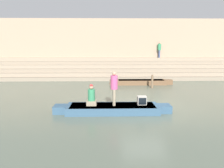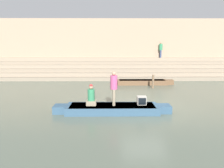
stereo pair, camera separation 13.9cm
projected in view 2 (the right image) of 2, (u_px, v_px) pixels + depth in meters
The scene contains 10 objects.
ground_plane at pixel (145, 108), 12.18m from camera, with size 120.00×120.00×0.00m, color #566051.
ghat_steps at pixel (128, 70), 23.61m from camera, with size 36.00×4.09×2.04m.
back_wall at pixel (126, 48), 25.23m from camera, with size 34.20×1.28×6.36m.
rowboat_main at pixel (112, 108), 11.34m from camera, with size 6.06×1.48×0.39m.
person_standing at pixel (114, 86), 11.14m from camera, with size 0.36×0.36×1.76m.
person_rowing at pixel (91, 97), 11.23m from camera, with size 0.51×0.40×1.10m.
tv_set at pixel (142, 100), 11.40m from camera, with size 0.47×0.41×0.44m.
moored_boat_shore at pixel (142, 82), 19.36m from camera, with size 5.55×1.05×0.40m.
mooring_post at pixel (153, 82), 17.63m from camera, with size 0.16×0.16×1.08m, color brown.
person_on_steps at pixel (161, 49), 24.37m from camera, with size 0.37×0.37×1.73m.
Camera 2 is at (-1.96, -11.73, 3.47)m, focal length 35.00 mm.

